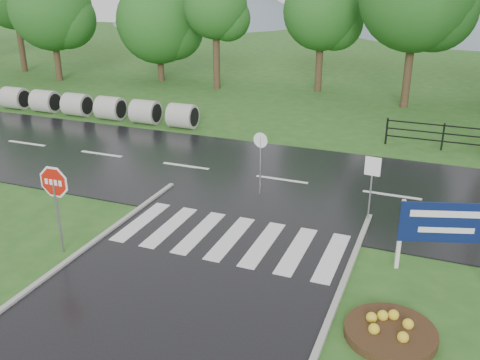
% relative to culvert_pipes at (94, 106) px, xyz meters
% --- Properties ---
extents(ground, '(120.00, 120.00, 0.00)m').
position_rel_culvert_pipes_xyz_m(ground, '(11.96, -15.00, -0.60)').
color(ground, '#29591D').
rests_on(ground, ground).
extents(main_road, '(90.00, 8.00, 0.04)m').
position_rel_culvert_pipes_xyz_m(main_road, '(11.96, -5.00, -0.60)').
color(main_road, black).
rests_on(main_road, ground).
extents(crosswalk, '(6.50, 2.80, 0.02)m').
position_rel_culvert_pipes_xyz_m(crosswalk, '(11.96, -10.00, -0.54)').
color(crosswalk, silver).
rests_on(crosswalk, ground).
extents(hills, '(102.00, 48.00, 48.00)m').
position_rel_culvert_pipes_xyz_m(hills, '(15.45, 50.00, -16.14)').
color(hills, slate).
rests_on(hills, ground).
extents(treeline, '(83.20, 5.20, 10.00)m').
position_rel_culvert_pipes_xyz_m(treeline, '(12.96, 9.00, -0.60)').
color(treeline, '#1C551A').
rests_on(treeline, ground).
extents(culvert_pipes, '(11.80, 1.20, 1.20)m').
position_rel_culvert_pipes_xyz_m(culvert_pipes, '(0.00, 0.00, 0.00)').
color(culvert_pipes, '#9E9B93').
rests_on(culvert_pipes, ground).
extents(stop_sign, '(1.20, 0.06, 2.70)m').
position_rel_culvert_pipes_xyz_m(stop_sign, '(7.87, -12.37, 1.28)').
color(stop_sign, '#939399').
rests_on(stop_sign, ground).
extents(estate_billboard, '(2.28, 0.77, 2.06)m').
position_rel_culvert_pipes_xyz_m(estate_billboard, '(17.72, -9.81, 0.82)').
color(estate_billboard, silver).
rests_on(estate_billboard, ground).
extents(flower_bed, '(1.98, 1.98, 0.40)m').
position_rel_culvert_pipes_xyz_m(flower_bed, '(16.85, -12.80, -0.45)').
color(flower_bed, '#332111').
rests_on(flower_bed, ground).
extents(reg_sign_small, '(0.48, 0.07, 2.16)m').
position_rel_culvert_pipes_xyz_m(reg_sign_small, '(15.50, -7.36, 0.93)').
color(reg_sign_small, '#939399').
rests_on(reg_sign_small, ground).
extents(reg_sign_round, '(0.52, 0.11, 2.27)m').
position_rel_culvert_pipes_xyz_m(reg_sign_round, '(11.64, -6.55, 0.83)').
color(reg_sign_round, '#939399').
rests_on(reg_sign_round, ground).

